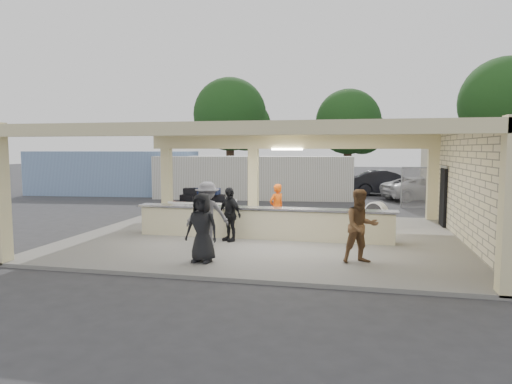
% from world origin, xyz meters
% --- Properties ---
extents(ground, '(120.00, 120.00, 0.00)m').
position_xyz_m(ground, '(0.00, 0.00, 0.00)').
color(ground, '#2D2C2F').
rests_on(ground, ground).
extents(pavilion, '(12.01, 10.00, 3.55)m').
position_xyz_m(pavilion, '(0.21, 0.66, 1.35)').
color(pavilion, slate).
rests_on(pavilion, ground).
extents(baggage_counter, '(8.20, 0.58, 0.98)m').
position_xyz_m(baggage_counter, '(0.00, -0.50, 0.59)').
color(baggage_counter, beige).
rests_on(baggage_counter, pavilion).
extents(luggage_cart, '(2.30, 1.46, 1.32)m').
position_xyz_m(luggage_cart, '(-2.87, 1.99, 0.84)').
color(luggage_cart, white).
rests_on(luggage_cart, pavilion).
extents(drum_fan, '(0.84, 0.78, 0.96)m').
position_xyz_m(drum_fan, '(3.56, 2.00, 0.61)').
color(drum_fan, white).
rests_on(drum_fan, pavilion).
extents(baggage_handler, '(0.63, 0.66, 1.63)m').
position_xyz_m(baggage_handler, '(0.23, 0.77, 0.91)').
color(baggage_handler, '#E2500B').
rests_on(baggage_handler, pavilion).
extents(passenger_a, '(0.97, 0.70, 1.83)m').
position_xyz_m(passenger_a, '(2.99, -3.00, 1.01)').
color(passenger_a, brown).
rests_on(passenger_a, pavilion).
extents(passenger_b, '(1.00, 0.84, 1.65)m').
position_xyz_m(passenger_b, '(-0.89, -1.14, 0.92)').
color(passenger_b, black).
rests_on(passenger_b, pavilion).
extents(passenger_c, '(1.28, 0.86, 1.87)m').
position_xyz_m(passenger_c, '(-1.32, -1.95, 1.03)').
color(passenger_c, '#4C4B50').
rests_on(passenger_c, pavilion).
extents(passenger_d, '(0.88, 0.44, 1.72)m').
position_xyz_m(passenger_d, '(-0.85, -3.76, 0.96)').
color(passenger_d, black).
rests_on(passenger_d, pavilion).
extents(car_white_a, '(5.13, 3.85, 1.33)m').
position_xyz_m(car_white_a, '(6.60, 12.67, 0.66)').
color(car_white_a, silver).
rests_on(car_white_a, ground).
extents(car_dark, '(4.77, 1.98, 1.56)m').
position_xyz_m(car_dark, '(4.72, 15.04, 0.78)').
color(car_dark, black).
rests_on(car_dark, ground).
extents(container_white, '(11.53, 3.34, 2.46)m').
position_xyz_m(container_white, '(-3.07, 11.39, 1.23)').
color(container_white, silver).
rests_on(container_white, ground).
extents(container_blue, '(10.72, 3.54, 2.74)m').
position_xyz_m(container_blue, '(-12.20, 11.60, 1.37)').
color(container_blue, '#7D9DC8').
rests_on(container_blue, ground).
extents(tree_left, '(6.60, 6.30, 9.00)m').
position_xyz_m(tree_left, '(-7.68, 24.16, 5.59)').
color(tree_left, '#382619').
rests_on(tree_left, ground).
extents(tree_mid, '(6.00, 5.60, 8.00)m').
position_xyz_m(tree_mid, '(2.32, 26.16, 4.96)').
color(tree_mid, '#382619').
rests_on(tree_mid, ground).
extents(tree_right, '(7.20, 7.00, 10.00)m').
position_xyz_m(tree_right, '(14.32, 25.16, 6.21)').
color(tree_right, '#382619').
rests_on(tree_right, ground).
extents(adjacent_building, '(6.00, 8.00, 3.20)m').
position_xyz_m(adjacent_building, '(9.50, 10.00, 1.60)').
color(adjacent_building, '#C2B99A').
rests_on(adjacent_building, ground).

